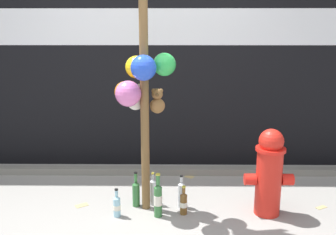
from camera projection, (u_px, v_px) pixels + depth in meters
The scene contains 14 objects.
building_wall at pixel (147, 35), 4.50m from camera, with size 10.00×0.21×3.29m.
curb_strip at pixel (147, 171), 4.47m from camera, with size 8.00×0.12×0.08m, color slate.
memorial_post at pixel (141, 63), 3.30m from camera, with size 0.59×0.48×2.57m.
fire_hydrant at pixel (269, 172), 3.43m from camera, with size 0.46×0.28×0.83m.
bottle_0 at pixel (153, 191), 3.68m from camera, with size 0.06×0.06×0.34m.
bottle_1 at pixel (184, 203), 3.49m from camera, with size 0.07×0.07×0.28m.
bottle_2 at pixel (181, 194), 3.62m from camera, with size 0.07×0.07×0.33m.
bottle_3 at pixel (117, 206), 3.45m from camera, with size 0.07×0.07×0.28m.
bottle_4 at pixel (136, 193), 3.64m from camera, with size 0.07×0.07×0.36m.
bottle_5 at pixel (158, 199), 3.43m from camera, with size 0.08×0.08×0.43m.
bottle_6 at pixel (146, 190), 3.74m from camera, with size 0.08×0.08×0.33m.
litter_0 at pixel (189, 177), 4.39m from camera, with size 0.08×0.10×0.01m, color tan.
litter_1 at pixel (321, 207), 3.64m from camera, with size 0.12×0.05×0.01m, color tan.
litter_2 at pixel (82, 205), 3.68m from camera, with size 0.12×0.07×0.01m, color tan.
Camera 1 is at (0.31, -2.78, 1.72)m, focal length 39.45 mm.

